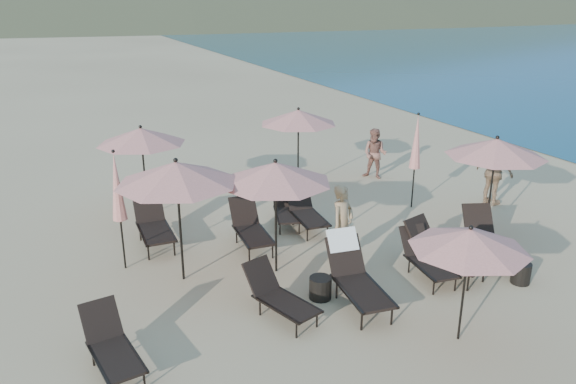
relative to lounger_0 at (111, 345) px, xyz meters
name	(u,v)px	position (x,y,z in m)	size (l,w,h in m)	color
ground	(421,294)	(5.67, -0.03, -0.41)	(800.00, 800.00, 0.00)	#D6BA8C
lounger_0	(111,345)	(0.00, 0.00, 0.00)	(0.81, 1.59, 0.87)	black
lounger_1	(279,295)	(2.88, 0.36, 0.00)	(1.03, 1.63, 0.88)	black
lounger_2	(355,273)	(4.37, 0.28, 0.15)	(0.88, 1.92, 1.16)	black
lounger_3	(442,251)	(6.57, 0.56, 0.06)	(1.13, 1.84, 0.99)	black
lounger_4	(426,258)	(6.16, 0.53, 0.00)	(0.73, 1.56, 0.87)	black
lounger_5	(487,238)	(7.85, 0.68, 0.06)	(1.20, 1.84, 0.99)	black
lounger_6	(153,224)	(1.48, 4.33, 0.07)	(0.71, 1.78, 1.02)	black
lounger_7	(250,227)	(3.44, 3.32, 0.04)	(0.74, 1.70, 0.96)	black
lounger_8	(306,211)	(5.03, 3.75, 0.02)	(0.74, 1.64, 0.92)	black
lounger_9	(286,208)	(4.70, 4.20, -0.01)	(0.95, 1.56, 0.84)	black
umbrella_open_0	(176,173)	(1.67, 2.38, 1.82)	(2.34, 2.34, 2.52)	black
umbrella_open_1	(276,173)	(3.50, 1.94, 1.72)	(2.23, 2.23, 2.41)	black
umbrella_open_2	(496,148)	(8.73, 1.64, 1.73)	(2.24, 2.24, 2.42)	black
umbrella_open_3	(141,136)	(1.66, 6.18, 1.68)	(2.19, 2.19, 2.36)	black
umbrella_open_4	(298,117)	(6.12, 6.58, 1.70)	(2.21, 2.21, 2.38)	black
umbrella_open_5	(470,240)	(5.32, -1.50, 1.39)	(1.89, 1.89, 2.03)	black
umbrella_closed_0	(416,142)	(8.23, 3.88, 1.37)	(0.30, 0.30, 2.56)	black
umbrella_closed_1	(117,187)	(0.67, 3.33, 1.37)	(0.30, 0.30, 2.55)	black
side_table_0	(320,288)	(3.83, 0.61, -0.20)	(0.42, 0.42, 0.42)	black
side_table_1	(521,273)	(7.71, -0.46, -0.20)	(0.37, 0.37, 0.42)	black
beachgoer_a	(342,224)	(4.93, 1.80, 0.44)	(0.62, 0.41, 1.70)	tan
beachgoer_b	(375,154)	(8.65, 6.45, 0.37)	(0.75, 0.59, 1.55)	#965F4D
beachgoer_c	(494,172)	(10.35, 3.21, 0.50)	(1.06, 0.44, 1.81)	tan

